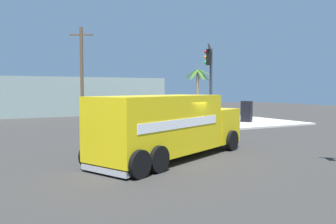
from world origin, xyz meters
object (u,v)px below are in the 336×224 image
at_px(vending_machine_red, 247,111).
at_px(delivery_truck, 169,126).
at_px(utility_pole, 82,73).
at_px(palm_tree_far, 198,84).
at_px(traffic_light_secondary, 210,75).

bearing_deg(vending_machine_red, delivery_truck, -142.08).
bearing_deg(utility_pole, delivery_truck, -93.38).
xyz_separation_m(vending_machine_red, palm_tree_far, (-2.30, 4.40, 2.47)).
distance_m(vending_machine_red, palm_tree_far, 5.55).
height_order(traffic_light_secondary, utility_pole, utility_pole).
xyz_separation_m(delivery_truck, vending_machine_red, (13.51, 10.53, -0.40)).
bearing_deg(traffic_light_secondary, palm_tree_far, 61.74).
distance_m(delivery_truck, vending_machine_red, 17.13).
height_order(delivery_truck, utility_pole, utility_pole).
relative_size(delivery_truck, palm_tree_far, 1.78).
height_order(vending_machine_red, palm_tree_far, palm_tree_far).
xyz_separation_m(vending_machine_red, utility_pole, (-12.38, 8.69, 3.45)).
height_order(vending_machine_red, utility_pole, utility_pole).
distance_m(delivery_truck, traffic_light_secondary, 9.44).
bearing_deg(delivery_truck, utility_pole, 86.62).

